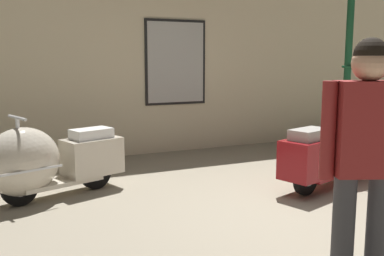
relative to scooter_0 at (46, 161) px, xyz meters
The scene contains 6 objects.
ground_plane 2.73m from the scooter_0, 35.32° to the right, with size 60.00×60.00×0.00m, color gray.
showroom_back_wall 3.18m from the scooter_0, 43.01° to the left, with size 18.00×0.63×3.79m.
scooter_0 is the anchor object (origin of this frame).
scooter_1 3.48m from the scooter_0, 14.65° to the right, with size 1.70×0.93×1.00m.
lamppost 4.82m from the scooter_0, ahead, with size 0.33×0.33×2.79m.
visitor_0 3.46m from the scooter_0, 62.49° to the right, with size 0.53×0.37×1.69m.
Camera 1 is at (-2.74, -3.48, 1.56)m, focal length 41.55 mm.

